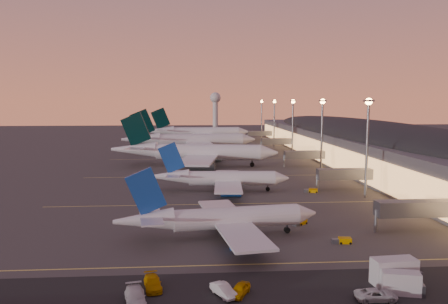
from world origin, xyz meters
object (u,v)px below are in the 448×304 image
Objects in this scene: service_van_b at (153,283)px; catering_truck_b at (403,284)px; airliner_narrow_north at (220,178)px; baggage_tug_b at (300,222)px; airliner_wide_near at (194,152)px; service_van_e at (376,295)px; baggage_tug_c at (311,191)px; service_van_d at (240,290)px; service_van_a at (135,297)px; service_van_c at (224,290)px; airliner_wide_mid at (190,140)px; airliner_wide_far at (197,132)px; radar_tower at (215,105)px; baggage_tug_a at (342,241)px; catering_truck_a at (396,272)px; airliner_narrow_south at (220,219)px.

catering_truck_b is at bearing -18.26° from service_van_b.
airliner_narrow_north is 37.46m from baggage_tug_b.
airliner_wide_near reaches higher than service_van_e.
catering_truck_b is at bearing -116.46° from baggage_tug_b.
baggage_tug_c is 67.96m from service_van_d.
service_van_a is 13.31m from service_van_d.
service_van_e is (-9.58, -65.30, 0.23)m from baggage_tug_c.
airliner_wide_near reaches higher than service_van_d.
service_van_e is (19.18, -2.73, -0.02)m from service_van_c.
airliner_wide_mid is 164.68m from service_van_c.
catering_truck_b is 34.56m from service_van_a.
baggage_tug_b is (18.94, -191.09, -5.00)m from airliner_wide_far.
service_van_d is at bearing 82.35° from service_van_e.
baggage_tug_c is 0.75× the size of service_van_e.
airliner_wide_near is 0.97× the size of airliner_wide_mid.
radar_tower is at bearing 73.25° from service_van_a.
airliner_wide_near is 14.13× the size of service_van_c.
airliner_wide_far reaches higher than service_van_b.
airliner_wide_near is 18.68× the size of baggage_tug_a.
airliner_wide_far is 222.35m from catering_truck_a.
baggage_tug_c is at bearing 46.12° from service_van_a.
baggage_tug_c is at bearing -79.55° from airliner_wide_far.
airliner_wide_near reaches higher than baggage_tug_a.
airliner_narrow_south reaches higher than baggage_tug_a.
radar_tower is 316.69m from service_van_c.
airliner_narrow_north is 0.59× the size of airliner_wide_near.
airliner_wide_near is (-4.55, 90.14, 1.86)m from airliner_narrow_south.
airliner_narrow_north is 11.10× the size of baggage_tug_a.
service_van_d is at bearing -92.38° from radar_tower.
airliner_wide_far is at bearing 91.71° from catering_truck_a.
service_van_b is (-10.33, -21.47, -2.76)m from airliner_narrow_south.
service_van_e is at bearing -22.50° from service_van_b.
service_van_c is 0.87× the size of service_van_e.
service_van_b is at bearing -97.66° from airliner_narrow_north.
airliner_narrow_south reaches higher than service_van_b.
baggage_tug_c reaches higher than baggage_tug_a.
service_van_a is (-14.71, -67.68, -2.70)m from airliner_narrow_north.
catering_truck_a is (20.32, -64.31, -1.86)m from airliner_narrow_north.
catering_truck_a is 2.99m from catering_truck_b.
airliner_wide_near is at bearing 12.57° from service_van_e.
service_van_c is (5.31, -164.53, -4.77)m from airliner_wide_mid.
catering_truck_a is at bearing -88.41° from radar_tower.
airliner_wide_far is (-4.65, 156.60, 1.87)m from airliner_narrow_north.
airliner_wide_far is 222.82m from service_van_c.
service_van_c is at bearing -4.24° from service_van_a.
service_van_d is (11.47, -2.81, -0.03)m from service_van_b.
radar_tower is at bearing 54.46° from baggage_tug_b.
radar_tower is 296.96m from baggage_tug_a.
airliner_wide_mid is 147.75m from baggage_tug_a.
service_van_c is 19.37m from service_van_e.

